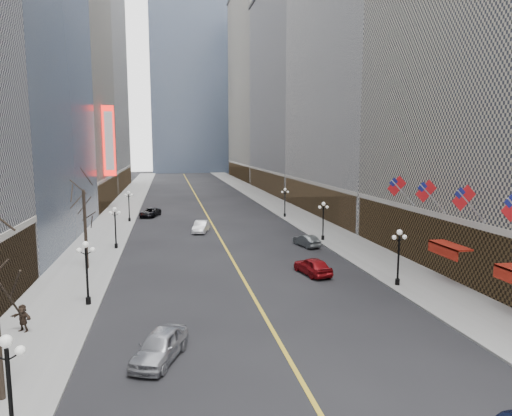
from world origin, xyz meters
name	(u,v)px	position (x,y,z in m)	size (l,w,h in m)	color
sidewalk_east	(292,213)	(14.00, 70.00, 0.07)	(6.00, 230.00, 0.15)	gray
sidewalk_west	(117,218)	(-14.00, 70.00, 0.07)	(6.00, 230.00, 0.15)	gray
lane_line	(203,208)	(0.00, 80.00, 0.01)	(0.25, 200.00, 0.02)	gold
bldg_east_b	(394,0)	(29.91, 68.00, 34.18)	(26.60, 36.60, 68.80)	beige
bldg_east_c	(316,92)	(29.88, 106.00, 24.18)	(26.60, 40.60, 48.80)	#98989A
bldg_east_d	(276,85)	(29.90, 149.00, 31.17)	(26.60, 46.60, 62.80)	#B1A993
bldg_west_c	(28,66)	(-29.88, 87.00, 25.19)	(26.60, 30.60, 50.80)	#B1A993
bldg_west_d	(66,43)	(-29.92, 121.00, 36.17)	(26.60, 38.60, 72.80)	beige
streetlamp_east_1	(399,251)	(11.80, 30.00, 2.90)	(1.26, 0.44, 4.52)	black
streetlamp_east_2	(323,217)	(11.80, 48.00, 2.90)	(1.26, 0.44, 4.52)	black
streetlamp_east_3	(285,199)	(11.80, 66.00, 2.90)	(1.26, 0.44, 4.52)	black
streetlamp_west_0	(9,382)	(-11.80, 14.00, 2.90)	(1.26, 0.44, 4.52)	black
streetlamp_west_1	(87,266)	(-11.80, 30.00, 2.90)	(1.26, 0.44, 4.52)	black
streetlamp_west_2	(115,223)	(-11.80, 48.00, 2.90)	(1.26, 0.44, 4.52)	black
streetlamp_west_3	(129,203)	(-11.80, 66.00, 2.90)	(1.26, 0.44, 4.52)	black
flag_3	(466,200)	(15.31, 27.00, 7.29)	(2.87, 0.12, 2.87)	#B2B2B7
flag_4	(428,193)	(15.31, 32.00, 7.29)	(2.87, 0.12, 2.87)	#B2B2B7
flag_5	(398,188)	(15.31, 37.00, 7.29)	(2.87, 0.12, 2.87)	#B2B2B7
awning_c	(448,247)	(16.11, 30.00, 3.08)	(1.40, 4.00, 0.93)	maroon
theatre_marquee	(109,141)	(-15.88, 80.00, 12.00)	(2.00, 0.55, 12.00)	red
tree_west_far	(84,202)	(-13.50, 40.00, 6.24)	(3.60, 3.60, 7.92)	#2D231C
car_nb_near	(160,346)	(-6.70, 20.71, 0.79)	(1.86, 4.63, 1.58)	#A9ABB1
car_nb_mid	(201,227)	(-2.00, 56.19, 0.75)	(1.58, 4.54, 1.50)	silver
car_nb_far	(150,212)	(-9.00, 70.76, 0.69)	(2.30, 4.98, 1.38)	black
car_sb_mid	(313,266)	(6.20, 34.62, 0.77)	(1.82, 4.52, 1.54)	maroon
car_sb_far	(307,241)	(9.00, 45.46, 0.66)	(1.40, 4.02, 1.33)	#44494B
ped_west_far	(23,318)	(-14.85, 25.78, 0.98)	(1.54, 0.44, 1.67)	#31241B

